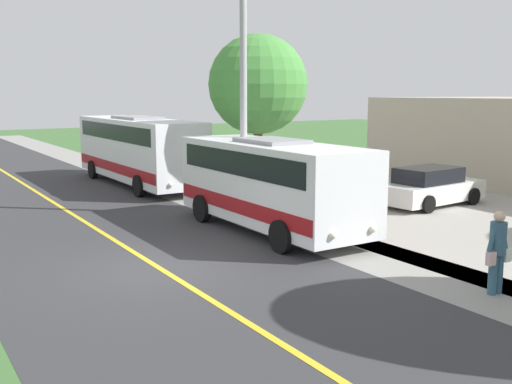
% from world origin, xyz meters
% --- Properties ---
extents(ground_plane, '(120.00, 120.00, 0.00)m').
position_xyz_m(ground_plane, '(0.00, 0.00, 0.00)').
color(ground_plane, '#3D6633').
extents(road_surface, '(8.00, 100.00, 0.01)m').
position_xyz_m(road_surface, '(0.00, 0.00, 0.00)').
color(road_surface, '#333335').
rests_on(road_surface, ground).
extents(sidewalk, '(2.40, 100.00, 0.01)m').
position_xyz_m(sidewalk, '(-5.20, 0.00, 0.00)').
color(sidewalk, gray).
rests_on(sidewalk, ground).
extents(road_centre_line, '(0.16, 100.00, 0.00)m').
position_xyz_m(road_centre_line, '(0.00, 0.00, 0.01)').
color(road_centre_line, gold).
rests_on(road_centre_line, ground).
extents(shuttle_bus_front, '(2.66, 7.55, 2.83)m').
position_xyz_m(shuttle_bus_front, '(-4.50, -1.83, 1.56)').
color(shuttle_bus_front, white).
rests_on(shuttle_bus_front, ground).
extents(transit_bus_rear, '(2.64, 10.12, 3.14)m').
position_xyz_m(transit_bus_rear, '(-4.49, -12.87, 1.73)').
color(transit_bus_rear, white).
rests_on(transit_bus_rear, ground).
extents(pedestrian_with_bags, '(0.72, 0.34, 1.78)m').
position_xyz_m(pedestrian_with_bags, '(-5.28, 5.55, 0.96)').
color(pedestrian_with_bags, '#335972').
rests_on(pedestrian_with_bags, ground).
extents(street_light_pole, '(1.97, 0.24, 8.65)m').
position_xyz_m(street_light_pole, '(-4.89, -4.29, 4.74)').
color(street_light_pole, '#9E9EA3').
rests_on(street_light_pole, ground).
extents(parked_car_near, '(4.53, 2.29, 1.45)m').
position_xyz_m(parked_car_near, '(-11.91, -2.16, 0.69)').
color(parked_car_near, white).
rests_on(parked_car_near, ground).
extents(tree_curbside, '(3.94, 3.94, 6.50)m').
position_xyz_m(tree_curbside, '(-7.40, -7.17, 4.51)').
color(tree_curbside, brown).
rests_on(tree_curbside, ground).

